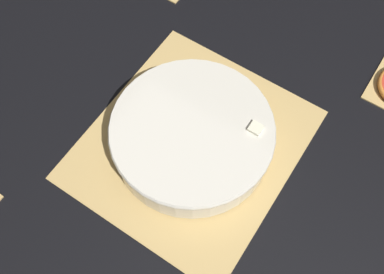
# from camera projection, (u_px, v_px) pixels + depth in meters

# --- Properties ---
(ground_plane) EXTENTS (6.00, 6.00, 0.00)m
(ground_plane) POSITION_uv_depth(u_px,v_px,m) (192.00, 145.00, 0.83)
(ground_plane) COLOR black
(bamboo_mat_center) EXTENTS (0.40, 0.36, 0.01)m
(bamboo_mat_center) POSITION_uv_depth(u_px,v_px,m) (192.00, 144.00, 0.83)
(bamboo_mat_center) COLOR tan
(bamboo_mat_center) RESTS_ON ground_plane
(fruit_salad_bowl) EXTENTS (0.29, 0.29, 0.07)m
(fruit_salad_bowl) POSITION_uv_depth(u_px,v_px,m) (192.00, 134.00, 0.79)
(fruit_salad_bowl) COLOR silver
(fruit_salad_bowl) RESTS_ON bamboo_mat_center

